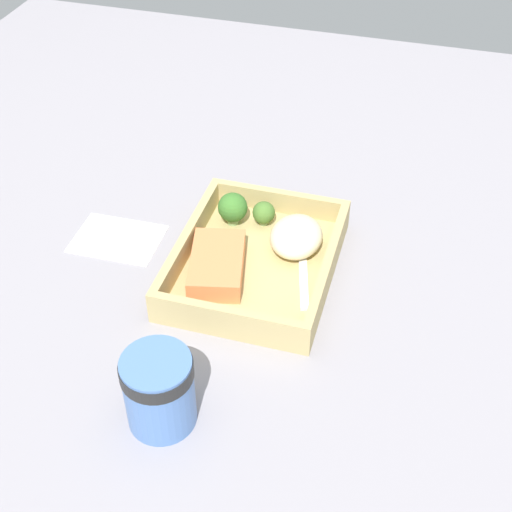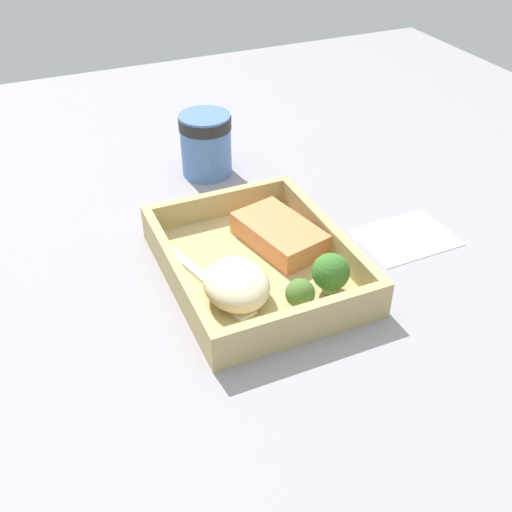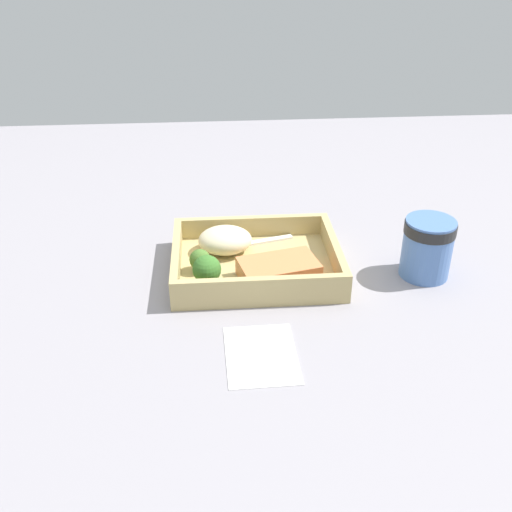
{
  "view_description": "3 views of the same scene",
  "coord_description": "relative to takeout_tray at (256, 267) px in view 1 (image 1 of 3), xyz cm",
  "views": [
    {
      "loc": [
        -70.51,
        -20.19,
        66.95
      ],
      "look_at": [
        0.0,
        0.0,
        2.7
      ],
      "focal_mm": 50.0,
      "sensor_mm": 36.0,
      "label": 1
    },
    {
      "loc": [
        53.15,
        -23.28,
        45.82
      ],
      "look_at": [
        0.0,
        0.0,
        2.7
      ],
      "focal_mm": 42.0,
      "sensor_mm": 36.0,
      "label": 2
    },
    {
      "loc": [
        6.47,
        82.79,
        50.78
      ],
      "look_at": [
        0.0,
        0.0,
        2.7
      ],
      "focal_mm": 42.0,
      "sensor_mm": 36.0,
      "label": 3
    }
  ],
  "objects": [
    {
      "name": "fork",
      "position": [
        1.78,
        -6.22,
        0.82
      ],
      "size": [
        15.7,
        5.62,
        0.44
      ],
      "color": "white",
      "rests_on": "takeout_tray"
    },
    {
      "name": "mashed_potatoes",
      "position": [
        4.79,
        -4.5,
        2.77
      ],
      "size": [
        8.91,
        7.33,
        4.33
      ],
      "primitive_type": "ellipsoid",
      "color": "beige",
      "rests_on": "takeout_tray"
    },
    {
      "name": "receipt_slip",
      "position": [
        0.99,
        21.42,
        -0.48
      ],
      "size": [
        9.61,
        12.8,
        0.24
      ],
      "primitive_type": "cube",
      "rotation": [
        0.0,
        0.0,
        0.02
      ],
      "color": "white",
      "rests_on": "ground_plane"
    },
    {
      "name": "takeout_tray",
      "position": [
        0.0,
        0.0,
        0.0
      ],
      "size": [
        26.58,
        21.16,
        1.2
      ],
      "primitive_type": "cube",
      "color": "tan",
      "rests_on": "ground_plane"
    },
    {
      "name": "broccoli_floret_2",
      "position": [
        8.95,
        1.38,
        2.59
      ],
      "size": [
        3.33,
        3.33,
        3.73
      ],
      "color": "#86A367",
      "rests_on": "takeout_tray"
    },
    {
      "name": "salmon_fillet",
      "position": [
        -3.13,
        4.59,
        2.09
      ],
      "size": [
        13.16,
        9.53,
        2.99
      ],
      "primitive_type": "cube",
      "rotation": [
        0.0,
        0.0,
        0.23
      ],
      "color": "#E5814B",
      "rests_on": "takeout_tray"
    },
    {
      "name": "broccoli_floret_1",
      "position": [
        7.86,
        5.78,
        3.39
      ],
      "size": [
        4.35,
        4.35,
        5.07
      ],
      "color": "#7FA267",
      "rests_on": "takeout_tray"
    },
    {
      "name": "ground_plane",
      "position": [
        0.0,
        0.0,
        -1.6
      ],
      "size": [
        160.0,
        160.0,
        2.0
      ],
      "primitive_type": "cube",
      "color": "gray"
    },
    {
      "name": "paper_cup",
      "position": [
        -26.7,
        3.31,
        4.8
      ],
      "size": [
        7.98,
        7.98,
        9.67
      ],
      "color": "#4E75B6",
      "rests_on": "ground_plane"
    },
    {
      "name": "tray_rim",
      "position": [
        0.0,
        0.0,
        2.38
      ],
      "size": [
        26.58,
        21.16,
        3.55
      ],
      "color": "tan",
      "rests_on": "takeout_tray"
    }
  ]
}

